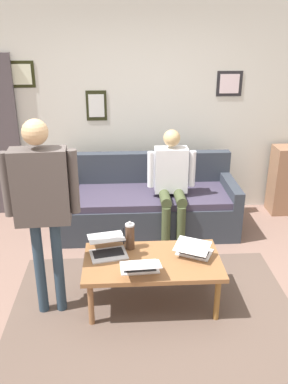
% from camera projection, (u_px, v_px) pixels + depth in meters
% --- Properties ---
extents(ground_plane, '(7.68, 7.68, 0.00)m').
position_uv_depth(ground_plane, '(147.00, 307.00, 3.74)').
color(ground_plane, '#7E6055').
extents(area_rug, '(2.54, 1.77, 0.01)m').
position_uv_depth(area_rug, '(153.00, 308.00, 3.72)').
color(area_rug, brown).
rests_on(area_rug, ground_plane).
extents(back_wall, '(7.04, 0.11, 2.70)m').
position_uv_depth(back_wall, '(136.00, 109.00, 5.24)').
color(back_wall, silver).
rests_on(back_wall, ground_plane).
extents(couch, '(2.08, 0.86, 0.88)m').
position_uv_depth(couch, '(149.00, 205.00, 5.06)').
color(couch, '#303640').
rests_on(couch, ground_plane).
extents(coffee_table, '(1.21, 0.67, 0.45)m').
position_uv_depth(coffee_table, '(152.00, 264.00, 3.66)').
color(coffee_table, brown).
rests_on(coffee_table, ground_plane).
extents(laptop_left, '(0.34, 0.35, 0.14)m').
position_uv_depth(laptop_left, '(140.00, 266.00, 3.46)').
color(laptop_left, silver).
rests_on(laptop_left, coffee_table).
extents(laptop_center, '(0.40, 0.40, 0.14)m').
position_uv_depth(laptop_center, '(194.00, 250.00, 3.71)').
color(laptop_center, silver).
rests_on(laptop_center, coffee_table).
extents(laptop_right, '(0.39, 0.40, 0.13)m').
position_uv_depth(laptop_right, '(108.00, 248.00, 3.73)').
color(laptop_right, silver).
rests_on(laptop_right, coffee_table).
extents(french_press, '(0.11, 0.09, 0.28)m').
position_uv_depth(french_press, '(130.00, 236.00, 3.78)').
color(french_press, '#4C3323').
rests_on(french_press, coffee_table).
extents(side_shelf, '(0.42, 0.32, 0.90)m').
position_uv_depth(side_shelf, '(287.00, 180.00, 5.44)').
color(side_shelf, '#8B6247').
rests_on(side_shelf, ground_plane).
extents(person_standing, '(0.60, 0.22, 1.73)m').
position_uv_depth(person_standing, '(42.00, 196.00, 3.29)').
color(person_standing, '#293B4B').
rests_on(person_standing, ground_plane).
extents(person_seated, '(0.55, 0.51, 1.28)m').
position_uv_depth(person_seated, '(172.00, 179.00, 4.70)').
color(person_seated, '#3F492C').
rests_on(person_seated, ground_plane).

